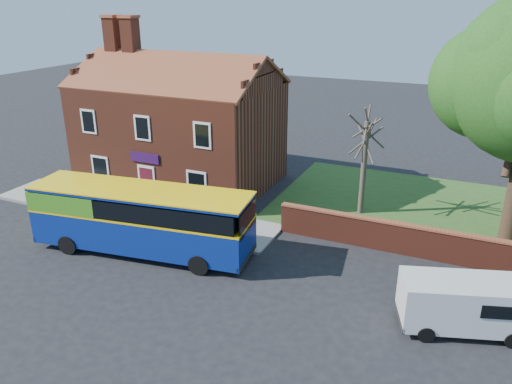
% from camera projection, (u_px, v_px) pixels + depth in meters
% --- Properties ---
extents(ground, '(120.00, 120.00, 0.00)m').
position_uv_depth(ground, '(180.00, 286.00, 21.65)').
color(ground, black).
rests_on(ground, ground).
extents(pavement, '(18.00, 3.50, 0.12)m').
position_uv_depth(pavement, '(131.00, 210.00, 29.18)').
color(pavement, gray).
rests_on(pavement, ground).
extents(kerb, '(18.00, 0.15, 0.14)m').
position_uv_depth(kerb, '(111.00, 222.00, 27.69)').
color(kerb, slate).
rests_on(kerb, ground).
extents(grass_strip, '(26.00, 12.00, 0.04)m').
position_uv_depth(grass_strip, '(505.00, 222.00, 27.72)').
color(grass_strip, '#426B28').
rests_on(grass_strip, ground).
extents(shop_building, '(12.30, 8.13, 10.50)m').
position_uv_depth(shop_building, '(180.00, 132.00, 32.84)').
color(shop_building, maroon).
rests_on(shop_building, ground).
extents(boundary_wall, '(22.00, 0.38, 1.60)m').
position_uv_depth(boundary_wall, '(511.00, 258.00, 22.34)').
color(boundary_wall, maroon).
rests_on(boundary_wall, ground).
extents(bus, '(11.03, 4.14, 3.28)m').
position_uv_depth(bus, '(135.00, 216.00, 24.05)').
color(bus, navy).
rests_on(bus, ground).
extents(van_near, '(5.08, 3.25, 2.07)m').
position_uv_depth(van_near, '(466.00, 303.00, 18.46)').
color(van_near, silver).
rests_on(van_near, ground).
extents(bare_tree, '(2.23, 2.65, 5.94)m').
position_uv_depth(bare_tree, '(364.00, 163.00, 27.89)').
color(bare_tree, '#4C4238').
rests_on(bare_tree, ground).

